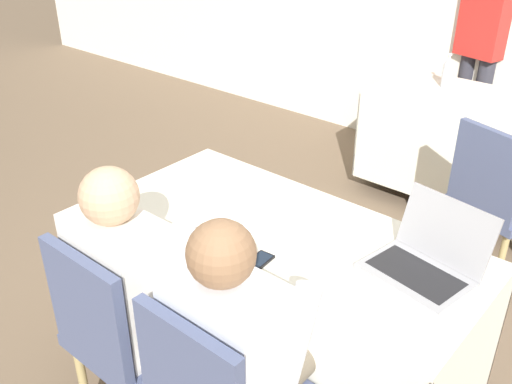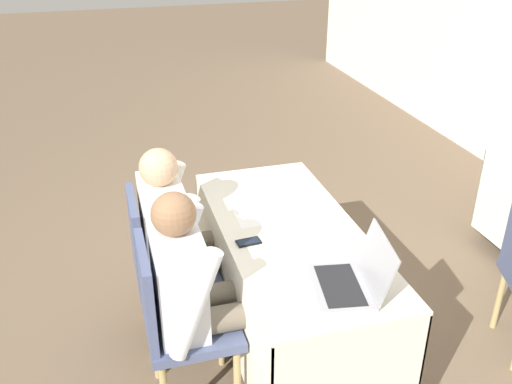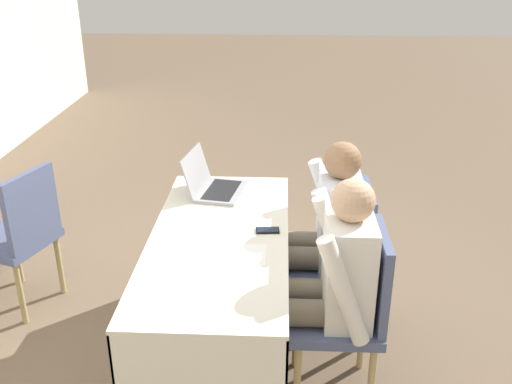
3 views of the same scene
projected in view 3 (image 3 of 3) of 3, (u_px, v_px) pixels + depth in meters
name	position (u px, v px, depth m)	size (l,w,h in m)	color
ground_plane	(222.00, 353.00, 3.22)	(24.00, 24.00, 0.00)	brown
conference_table_near	(220.00, 268.00, 3.00)	(1.60, 0.71, 0.75)	silver
laptop	(214.00, 185.00, 3.41)	(0.41, 0.37, 0.25)	#99999E
cell_phone	(268.00, 230.00, 2.97)	(0.07, 0.13, 0.01)	black
paper_beside_laptop	(246.00, 191.00, 3.45)	(0.32, 0.36, 0.00)	white
paper_centre_table	(235.00, 254.00, 2.75)	(0.21, 0.30, 0.00)	white
chair_near_left	(350.00, 307.00, 2.76)	(0.44, 0.44, 0.92)	tan
chair_near_right	(341.00, 254.00, 3.22)	(0.44, 0.44, 0.92)	tan
chair_far_spare	(20.00, 232.00, 3.46)	(0.56, 0.56, 0.92)	tan
person_checkered_shirt	(331.00, 278.00, 2.70)	(0.50, 0.52, 1.18)	#665B4C
person_white_shirt	(324.00, 229.00, 3.16)	(0.50, 0.52, 1.18)	#665B4C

